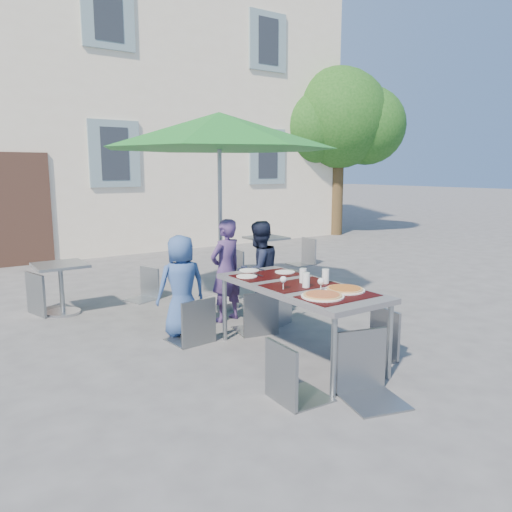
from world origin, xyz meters
TOP-DOWN VIEW (x-y plane):
  - ground at (0.00, 0.00)m, footprint 90.00×90.00m
  - building at (-0.00, 11.50)m, footprint 13.60×8.20m
  - tree at (6.55, 7.54)m, footprint 3.60×3.00m
  - dining_table at (-0.58, 0.59)m, footprint 0.80×1.85m
  - pizza_near_left at (-0.72, 0.08)m, footprint 0.38×0.38m
  - pizza_near_right at (-0.39, 0.15)m, footprint 0.38×0.38m
  - glassware at (-0.53, 0.49)m, footprint 0.56×0.44m
  - place_settings at (-0.58, 1.24)m, footprint 0.73×0.51m
  - child_0 at (-1.22, 1.89)m, footprint 0.60×0.42m
  - child_1 at (-0.52, 2.08)m, footprint 0.52×0.40m
  - child_2 at (-0.17, 1.86)m, footprint 0.64×0.42m
  - chair_0 at (-1.25, 1.56)m, footprint 0.46×0.47m
  - chair_1 at (-0.49, 1.43)m, footprint 0.50×0.51m
  - chair_2 at (-0.11, 1.59)m, footprint 0.54×0.54m
  - chair_3 at (-1.24, -0.13)m, footprint 0.45×0.44m
  - chair_4 at (0.06, 0.13)m, footprint 0.48×0.47m
  - chair_5 at (-0.67, -0.43)m, footprint 0.57×0.57m
  - patio_umbrella at (-0.26, 2.65)m, footprint 3.06×3.06m
  - cafe_table_0 at (-2.14, 3.54)m, footprint 0.62×0.62m
  - bg_chair_l_0 at (-2.33, 3.68)m, footprint 0.58×0.57m
  - bg_chair_r_0 at (-0.95, 3.66)m, footprint 0.49×0.49m
  - cafe_table_1 at (1.55, 4.10)m, footprint 0.63×0.63m
  - bg_chair_l_1 at (1.17, 4.26)m, footprint 0.44×0.44m
  - bg_chair_r_1 at (2.73, 4.43)m, footprint 0.45×0.45m

SIDE VIEW (x-z plane):
  - ground at x=0.00m, z-range 0.00..0.00m
  - cafe_table_0 at x=-2.14m, z-range 0.09..0.76m
  - cafe_table_1 at x=1.55m, z-range 0.10..0.77m
  - bg_chair_r_0 at x=-0.95m, z-range 0.07..0.94m
  - bg_chair_l_1 at x=1.17m, z-range 0.07..0.94m
  - chair_2 at x=-0.11m, z-range 0.08..1.01m
  - chair_4 at x=0.06m, z-range 0.08..1.03m
  - chair_3 at x=-1.24m, z-range 0.08..1.04m
  - chair_0 at x=-1.25m, z-range 0.08..1.04m
  - chair_1 at x=-0.49m, z-range 0.08..1.05m
  - child_0 at x=-1.22m, z-range 0.00..1.16m
  - bg_chair_r_1 at x=2.73m, z-range 0.09..1.07m
  - chair_5 at x=-0.67m, z-range 0.09..1.13m
  - bg_chair_l_0 at x=-2.33m, z-range 0.10..1.15m
  - child_2 at x=-0.17m, z-range 0.00..1.25m
  - child_1 at x=-0.52m, z-range 0.00..1.28m
  - dining_table at x=-0.58m, z-range 0.32..1.07m
  - place_settings at x=-0.58m, z-range 0.76..0.77m
  - pizza_near_right at x=-0.39m, z-range 0.75..0.78m
  - pizza_near_left at x=-0.72m, z-range 0.75..0.78m
  - glassware at x=-0.53m, z-range 0.75..0.90m
  - patio_umbrella at x=-0.26m, z-range 1.05..3.65m
  - tree at x=6.55m, z-range 0.90..5.60m
  - building at x=0.00m, z-range -0.70..10.40m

